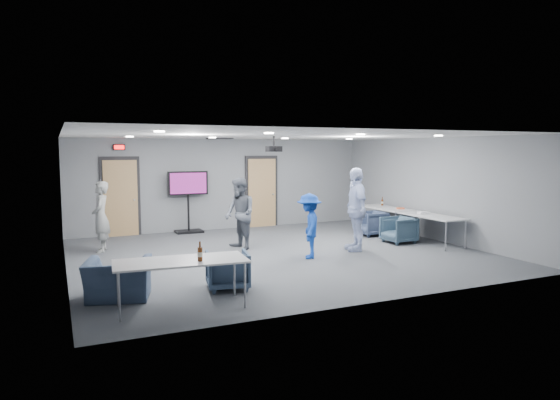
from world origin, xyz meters
name	(u,v)px	position (x,y,z in m)	size (l,w,h in m)	color
floor	(278,253)	(0.00, 0.00, 0.00)	(9.00, 9.00, 0.00)	#3B3E43
ceiling	(278,136)	(0.00, 0.00, 2.70)	(9.00, 9.00, 0.00)	silver
wall_back	(224,184)	(0.00, 4.00, 1.35)	(9.00, 0.02, 2.70)	slate
wall_front	(384,217)	(0.00, -4.00, 1.35)	(9.00, 0.02, 2.70)	slate
wall_left	(64,204)	(-4.50, 0.00, 1.35)	(0.02, 8.00, 2.70)	slate
wall_right	(433,189)	(4.50, 0.00, 1.35)	(0.02, 8.00, 2.70)	slate
door_left	(121,198)	(-3.00, 3.95, 1.07)	(1.06, 0.17, 2.24)	black
door_right	(262,192)	(1.20, 3.95, 1.07)	(1.06, 0.17, 2.24)	black
exit_sign	(119,147)	(-3.00, 3.93, 2.45)	(0.32, 0.08, 0.16)	black
hvac_diffuser	(220,139)	(-0.50, 2.80, 2.69)	(0.60, 0.60, 0.03)	black
downlights	(278,136)	(0.00, 0.00, 2.68)	(6.18, 3.78, 0.02)	white
person_a	(101,217)	(-3.69, 1.90, 0.83)	(0.60, 0.40, 1.65)	gray
person_b	(240,214)	(-0.65, 0.82, 0.86)	(0.84, 0.65, 1.72)	#4B515B
person_c	(356,209)	(1.82, -0.41, 0.98)	(1.15, 0.48, 1.96)	#C3D2FB
person_d	(309,226)	(0.42, -0.72, 0.71)	(0.92, 0.53, 1.43)	#1940A4
chair_right_a	(371,223)	(3.35, 1.16, 0.34)	(0.72, 0.74, 0.68)	#323E57
chair_right_b	(399,230)	(3.35, -0.06, 0.33)	(0.71, 0.74, 0.67)	#334758
chair_front_a	(228,270)	(-1.99, -2.29, 0.33)	(0.70, 0.72, 0.65)	#3C4E68
chair_front_b	(118,279)	(-3.77, -2.15, 0.32)	(0.99, 0.86, 0.64)	#394862
table_right_a	(386,209)	(4.00, 1.36, 0.69)	(0.77, 1.85, 0.73)	silver
table_right_b	(432,217)	(4.00, -0.54, 0.69)	(0.77, 1.84, 0.73)	silver
table_front_left	(181,263)	(-2.95, -3.00, 0.69)	(2.03, 0.99, 0.73)	silver
bottle_front	(200,254)	(-2.70, -3.17, 0.84)	(0.08, 0.08, 0.30)	#52270E
bottle_right	(382,202)	(4.21, 1.84, 0.83)	(0.07, 0.07, 0.26)	#52270E
snack_box	(400,208)	(4.14, 0.90, 0.75)	(0.20, 0.13, 0.04)	#CC5733
wrapper	(423,213)	(4.02, -0.20, 0.76)	(0.25, 0.17, 0.06)	silver
tv_stand	(188,198)	(-1.16, 3.75, 1.00)	(1.15, 0.55, 1.77)	black
projector	(274,149)	(-0.07, 0.11, 2.41)	(0.33, 0.31, 0.35)	black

